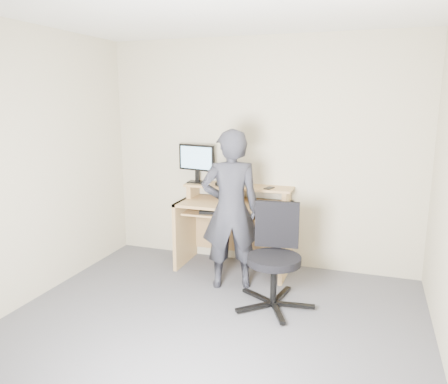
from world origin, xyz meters
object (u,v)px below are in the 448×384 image
Objects in this scene: desk at (236,219)px; monitor at (197,160)px; person at (231,210)px; office_chair at (275,252)px.

monitor is (-0.49, 0.07, 0.62)m from desk.
office_chair is at bearing 130.96° from person.
monitor is at bearing 135.54° from office_chair.
desk is at bearing 121.19° from office_chair.
person is at bearing 146.77° from office_chair.
office_chair is (0.61, -0.77, -0.05)m from desk.
person is at bearing -32.91° from monitor.
desk is 1.32× the size of office_chair.
desk is 0.59m from person.
office_chair is at bearing -51.86° from desk.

